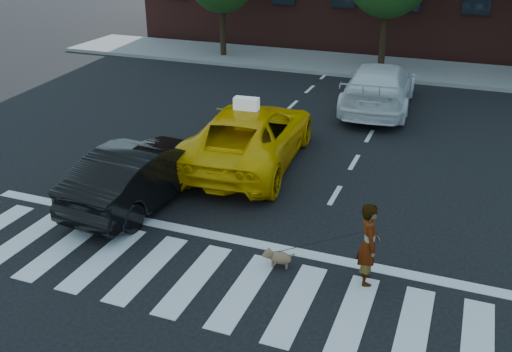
# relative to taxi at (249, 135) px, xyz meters

# --- Properties ---
(ground) EXTENTS (120.00, 120.00, 0.00)m
(ground) POSITION_rel_taxi_xyz_m (1.10, -5.57, -0.79)
(ground) COLOR black
(ground) RESTS_ON ground
(crosswalk) EXTENTS (13.00, 2.40, 0.01)m
(crosswalk) POSITION_rel_taxi_xyz_m (1.10, -5.57, -0.78)
(crosswalk) COLOR silver
(crosswalk) RESTS_ON ground
(stop_line) EXTENTS (12.00, 0.30, 0.01)m
(stop_line) POSITION_rel_taxi_xyz_m (1.10, -3.97, -0.78)
(stop_line) COLOR silver
(stop_line) RESTS_ON ground
(sidewalk_far) EXTENTS (30.00, 4.00, 0.15)m
(sidewalk_far) POSITION_rel_taxi_xyz_m (1.10, 11.93, -0.71)
(sidewalk_far) COLOR slate
(sidewalk_far) RESTS_ON ground
(taxi) EXTENTS (3.07, 5.88, 1.58)m
(taxi) POSITION_rel_taxi_xyz_m (0.00, 0.00, 0.00)
(taxi) COLOR #F5B705
(taxi) RESTS_ON ground
(black_sedan) EXTENTS (1.92, 4.53, 1.45)m
(black_sedan) POSITION_rel_taxi_xyz_m (-1.46, -3.07, -0.06)
(black_sedan) COLOR black
(black_sedan) RESTS_ON ground
(white_suv) EXTENTS (2.55, 5.65, 1.61)m
(white_suv) POSITION_rel_taxi_xyz_m (2.43, 6.11, 0.01)
(white_suv) COLOR white
(white_suv) RESTS_ON ground
(woman) EXTENTS (0.55, 0.68, 1.61)m
(woman) POSITION_rel_taxi_xyz_m (4.10, -4.47, 0.01)
(woman) COLOR #999999
(woman) RESTS_ON ground
(dog) EXTENTS (0.63, 0.34, 0.36)m
(dog) POSITION_rel_taxi_xyz_m (2.41, -4.59, -0.58)
(dog) COLOR #9C7D4F
(dog) RESTS_ON ground
(taxi_sign) EXTENTS (0.67, 0.33, 0.32)m
(taxi_sign) POSITION_rel_taxi_xyz_m (0.00, -0.20, 0.95)
(taxi_sign) COLOR white
(taxi_sign) RESTS_ON taxi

